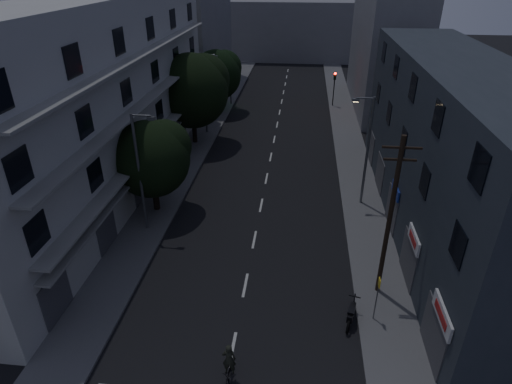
% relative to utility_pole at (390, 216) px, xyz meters
% --- Properties ---
extents(ground, '(160.00, 160.00, 0.00)m').
position_rel_utility_pole_xyz_m(ground, '(-7.28, 18.24, -4.87)').
color(ground, black).
rests_on(ground, ground).
extents(sidewalk_left, '(3.00, 90.00, 0.15)m').
position_rel_utility_pole_xyz_m(sidewalk_left, '(-14.78, 18.24, -4.79)').
color(sidewalk_left, '#565659').
rests_on(sidewalk_left, ground).
extents(sidewalk_right, '(3.00, 90.00, 0.15)m').
position_rel_utility_pole_xyz_m(sidewalk_right, '(0.22, 18.24, -4.79)').
color(sidewalk_right, '#565659').
rests_on(sidewalk_right, ground).
extents(lane_markings, '(0.15, 60.50, 0.01)m').
position_rel_utility_pole_xyz_m(lane_markings, '(-7.28, 24.49, -4.86)').
color(lane_markings, beige).
rests_on(lane_markings, ground).
extents(building_left, '(7.00, 36.00, 14.00)m').
position_rel_utility_pole_xyz_m(building_left, '(-19.26, 11.24, 2.13)').
color(building_left, '#B4B4AF').
rests_on(building_left, ground).
extents(building_right, '(6.19, 28.00, 11.00)m').
position_rel_utility_pole_xyz_m(building_right, '(4.71, 7.24, 0.63)').
color(building_right, '#293038').
rests_on(building_right, ground).
extents(building_far_left, '(6.00, 20.00, 16.00)m').
position_rel_utility_pole_xyz_m(building_far_left, '(-19.28, 41.24, 3.13)').
color(building_far_left, slate).
rests_on(building_far_left, ground).
extents(building_far_right, '(6.00, 20.00, 13.00)m').
position_rel_utility_pole_xyz_m(building_far_right, '(4.72, 35.24, 1.63)').
color(building_far_right, slate).
rests_on(building_far_right, ground).
extents(building_far_end, '(24.00, 8.00, 10.00)m').
position_rel_utility_pole_xyz_m(building_far_end, '(-7.28, 63.24, 0.13)').
color(building_far_end, slate).
rests_on(building_far_end, ground).
extents(tree_near, '(5.38, 5.38, 6.63)m').
position_rel_utility_pole_xyz_m(tree_near, '(-14.70, 7.23, -0.57)').
color(tree_near, black).
rests_on(tree_near, sidewalk_left).
extents(tree_mid, '(6.98, 6.98, 8.59)m').
position_rel_utility_pole_xyz_m(tree_mid, '(-14.99, 20.41, 0.65)').
color(tree_mid, black).
rests_on(tree_mid, sidewalk_left).
extents(tree_far, '(5.74, 5.74, 7.10)m').
position_rel_utility_pole_xyz_m(tree_far, '(-14.67, 30.71, -0.27)').
color(tree_far, black).
rests_on(tree_far, sidewalk_left).
extents(traffic_signal_far_right, '(0.28, 0.37, 4.10)m').
position_rel_utility_pole_xyz_m(traffic_signal_far_right, '(-0.85, 34.18, -1.77)').
color(traffic_signal_far_right, black).
rests_on(traffic_signal_far_right, sidewalk_right).
extents(traffic_signal_far_left, '(0.28, 0.37, 4.10)m').
position_rel_utility_pole_xyz_m(traffic_signal_far_left, '(-13.59, 33.54, -1.77)').
color(traffic_signal_far_left, black).
rests_on(traffic_signal_far_left, sidewalk_left).
extents(street_lamp_left_near, '(1.51, 0.25, 8.00)m').
position_rel_utility_pole_xyz_m(street_lamp_left_near, '(-14.51, 4.63, -0.27)').
color(street_lamp_left_near, '#5A5D61').
rests_on(street_lamp_left_near, sidewalk_left).
extents(street_lamp_right, '(1.51, 0.25, 8.00)m').
position_rel_utility_pole_xyz_m(street_lamp_right, '(-0.01, 9.78, -0.27)').
color(street_lamp_right, slate).
rests_on(street_lamp_right, sidewalk_right).
extents(street_lamp_left_far, '(1.51, 0.25, 8.00)m').
position_rel_utility_pole_xyz_m(street_lamp_left_far, '(-14.38, 23.32, -0.27)').
color(street_lamp_left_far, '#595B60').
rests_on(street_lamp_left_far, sidewalk_left).
extents(utility_pole, '(1.80, 0.24, 9.00)m').
position_rel_utility_pole_xyz_m(utility_pole, '(0.00, 0.00, 0.00)').
color(utility_pole, black).
rests_on(utility_pole, sidewalk_right).
extents(bus_stop_sign, '(0.06, 0.35, 2.52)m').
position_rel_utility_pole_xyz_m(bus_stop_sign, '(-0.50, -2.20, -2.98)').
color(bus_stop_sign, '#595B60').
rests_on(bus_stop_sign, sidewalk_right).
extents(motorcycle, '(0.79, 1.99, 1.30)m').
position_rel_utility_pole_xyz_m(motorcycle, '(-1.66, -2.46, -4.35)').
color(motorcycle, black).
rests_on(motorcycle, ground).
extents(cyclist, '(0.60, 1.62, 2.04)m').
position_rel_utility_pole_xyz_m(cyclist, '(-7.15, -6.40, -4.18)').
color(cyclist, black).
rests_on(cyclist, ground).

